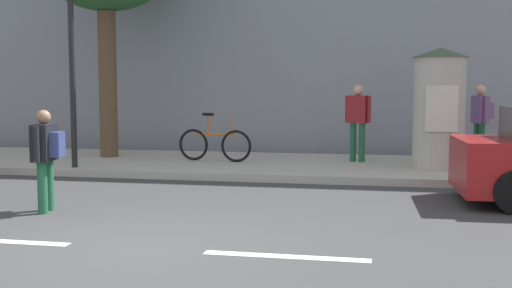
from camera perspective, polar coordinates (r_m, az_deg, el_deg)
name	(u,v)px	position (r m, az deg, el deg)	size (l,w,h in m)	color
ground_plane	(135,249)	(7.05, -11.30, -9.60)	(80.00, 80.00, 0.00)	#38383A
sidewalk_curb	(255,165)	(13.66, -0.05, -1.99)	(36.00, 4.00, 0.15)	#B2ADA3
lane_markings	(135,248)	(7.05, -11.30, -9.57)	(25.80, 0.16, 0.01)	silver
traffic_light	(68,27)	(13.13, -17.19, 10.48)	(0.24, 0.45, 4.31)	black
poster_column	(439,108)	(12.90, 16.79, 3.28)	(1.13, 1.13, 2.47)	#B2ADA3
pedestrian_in_dark_shirt	(46,151)	(9.28, -19.07, -0.66)	(0.43, 0.66, 1.48)	#1E5938
pedestrian_near_pole	(358,117)	(13.78, 9.52, 2.55)	(0.57, 0.39, 1.72)	#1E5938
pedestrian_with_bag	(481,116)	(14.44, 20.33, 2.45)	(0.48, 0.54, 1.72)	#1E5938
bicycle_leaning	(214,144)	(13.76, -3.92, -0.01)	(1.76, 0.32, 1.09)	black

